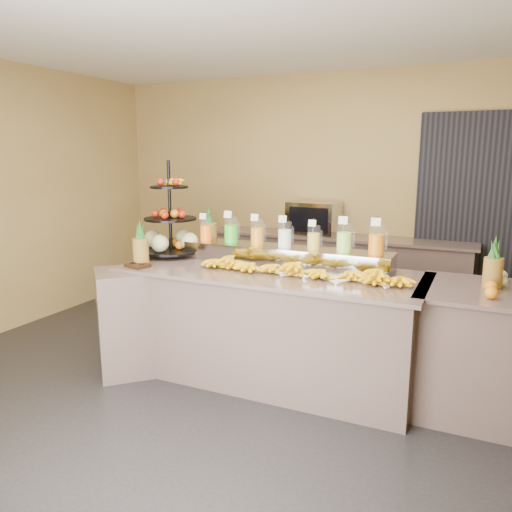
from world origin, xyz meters
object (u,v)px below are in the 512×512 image
Objects in this scene: pitcher_tray at (285,255)px; fruit_stand at (174,232)px; condiment_caddy at (138,265)px; oven_warmer at (314,218)px; banana_heap at (301,268)px.

fruit_stand is (-1.07, -0.08, 0.15)m from pitcher_tray.
pitcher_tray is 1.25m from condiment_caddy.
fruit_stand is 1.53× the size of oven_warmer.
oven_warmer reaches higher than banana_heap.
pitcher_tray is 1.70m from oven_warmer.
pitcher_tray is at bearing 30.70° from condiment_caddy.
banana_heap is 3.11× the size of oven_warmer.
oven_warmer is at bearing 99.91° from pitcher_tray.
oven_warmer is at bearing 105.71° from banana_heap.
fruit_stand reaches higher than pitcher_tray.
fruit_stand reaches higher than condiment_caddy.
banana_heap is 2.04× the size of fruit_stand.
banana_heap is 1.37m from fruit_stand.
pitcher_tray is at bearing 129.74° from banana_heap.
fruit_stand is 4.61× the size of condiment_caddy.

